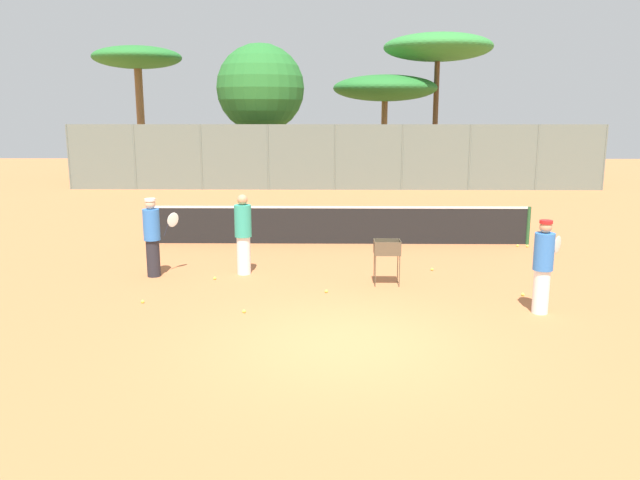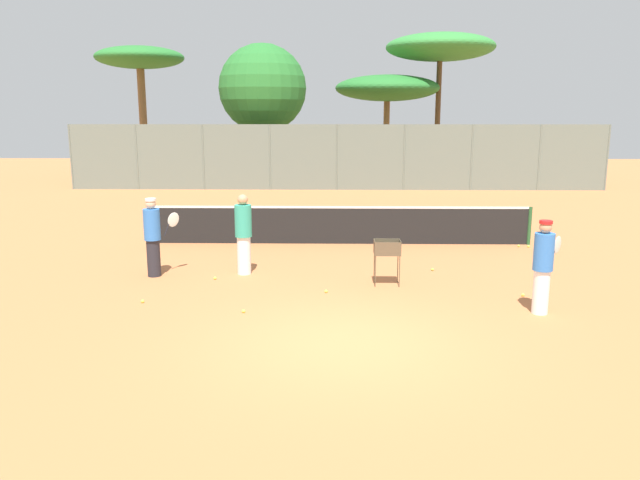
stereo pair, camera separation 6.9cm
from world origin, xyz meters
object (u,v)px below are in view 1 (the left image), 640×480
at_px(tennis_net, 339,224).
at_px(player_yellow_shirt, 243,233).
at_px(player_white_outfit, 152,236).
at_px(player_red_cap, 543,265).
at_px(ball_cart, 387,251).
at_px(parked_car, 228,167).

xyz_separation_m(tennis_net, player_yellow_shirt, (-2.23, -3.35, 0.39)).
distance_m(player_white_outfit, player_red_cap, 8.27).
height_order(tennis_net, player_white_outfit, player_white_outfit).
relative_size(player_white_outfit, ball_cart, 1.82).
xyz_separation_m(player_yellow_shirt, parked_car, (-3.63, 20.53, -0.28)).
bearing_deg(player_white_outfit, player_red_cap, -61.86).
relative_size(tennis_net, ball_cart, 10.96).
relative_size(player_red_cap, player_yellow_shirt, 0.95).
height_order(tennis_net, player_red_cap, player_red_cap).
relative_size(player_red_cap, ball_cart, 1.79).
distance_m(tennis_net, player_white_outfit, 5.57).
xyz_separation_m(player_white_outfit, parked_car, (-1.63, 20.78, -0.26)).
bearing_deg(ball_cart, player_red_cap, -34.93).
bearing_deg(parked_car, player_white_outfit, -85.53).
bearing_deg(parked_car, player_red_cap, -67.79).
relative_size(player_yellow_shirt, parked_car, 0.44).
bearing_deg(parked_car, ball_cart, -72.32).
xyz_separation_m(player_red_cap, ball_cart, (-2.68, 1.87, -0.17)).
bearing_deg(player_red_cap, ball_cart, 99.57).
xyz_separation_m(player_white_outfit, player_red_cap, (7.88, -2.51, -0.02)).
bearing_deg(tennis_net, player_yellow_shirt, -123.60).
xyz_separation_m(player_white_outfit, ball_cart, (5.20, -0.63, -0.18)).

